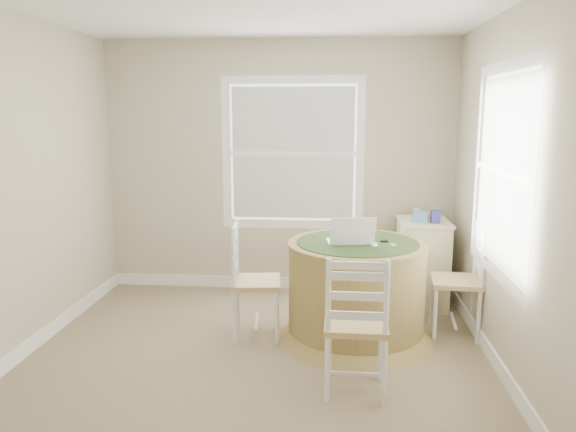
{
  "coord_description": "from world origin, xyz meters",
  "views": [
    {
      "loc": [
        0.58,
        -3.98,
        1.88
      ],
      "look_at": [
        0.21,
        0.45,
        1.05
      ],
      "focal_mm": 35.0,
      "sensor_mm": 36.0,
      "label": 1
    }
  ],
  "objects_px": {
    "round_table": "(356,286)",
    "chair_near": "(356,324)",
    "chair_right": "(456,281)",
    "laptop": "(350,239)",
    "chair_left": "(256,282)",
    "corner_chest": "(422,263)"
  },
  "relations": [
    {
      "from": "round_table",
      "to": "chair_near",
      "type": "height_order",
      "value": "chair_near"
    },
    {
      "from": "round_table",
      "to": "chair_right",
      "type": "distance_m",
      "value": 0.85
    },
    {
      "from": "laptop",
      "to": "chair_right",
      "type": "bearing_deg",
      "value": -177.26
    },
    {
      "from": "chair_left",
      "to": "corner_chest",
      "type": "relative_size",
      "value": 1.13
    },
    {
      "from": "chair_right",
      "to": "laptop",
      "type": "bearing_deg",
      "value": -73.29
    },
    {
      "from": "chair_right",
      "to": "corner_chest",
      "type": "distance_m",
      "value": 0.77
    },
    {
      "from": "chair_left",
      "to": "chair_near",
      "type": "relative_size",
      "value": 1.0
    },
    {
      "from": "round_table",
      "to": "corner_chest",
      "type": "bearing_deg",
      "value": 50.48
    },
    {
      "from": "round_table",
      "to": "chair_left",
      "type": "relative_size",
      "value": 1.39
    },
    {
      "from": "corner_chest",
      "to": "chair_left",
      "type": "bearing_deg",
      "value": -149.69
    },
    {
      "from": "chair_right",
      "to": "chair_left",
      "type": "bearing_deg",
      "value": -78.8
    },
    {
      "from": "round_table",
      "to": "corner_chest",
      "type": "relative_size",
      "value": 1.57
    },
    {
      "from": "chair_near",
      "to": "chair_right",
      "type": "height_order",
      "value": "same"
    },
    {
      "from": "laptop",
      "to": "corner_chest",
      "type": "distance_m",
      "value": 1.25
    },
    {
      "from": "chair_left",
      "to": "chair_near",
      "type": "xyz_separation_m",
      "value": [
        0.8,
        -0.89,
        0.0
      ]
    },
    {
      "from": "chair_left",
      "to": "laptop",
      "type": "height_order",
      "value": "laptop"
    },
    {
      "from": "round_table",
      "to": "chair_right",
      "type": "bearing_deg",
      "value": 6.81
    },
    {
      "from": "chair_near",
      "to": "laptop",
      "type": "distance_m",
      "value": 0.96
    },
    {
      "from": "chair_right",
      "to": "chair_near",
      "type": "bearing_deg",
      "value": -34.0
    },
    {
      "from": "laptop",
      "to": "corner_chest",
      "type": "height_order",
      "value": "laptop"
    },
    {
      "from": "chair_near",
      "to": "chair_right",
      "type": "distance_m",
      "value": 1.37
    },
    {
      "from": "chair_near",
      "to": "laptop",
      "type": "height_order",
      "value": "laptop"
    }
  ]
}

